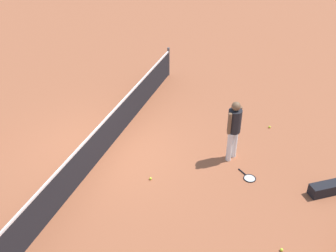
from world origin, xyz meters
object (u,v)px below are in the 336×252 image
(player_near_side, at_px, (234,126))
(tennis_ball_by_net, at_px, (282,250))
(tennis_ball_midcourt, at_px, (270,127))
(tennis_ball_near_player, at_px, (151,179))
(equipment_bag, at_px, (327,188))
(tennis_racket_near_player, at_px, (249,178))

(player_near_side, relative_size, tennis_ball_by_net, 25.76)
(tennis_ball_by_net, bearing_deg, tennis_ball_midcourt, 10.49)
(tennis_ball_by_net, distance_m, tennis_ball_midcourt, 4.58)
(tennis_ball_near_player, relative_size, tennis_ball_midcourt, 1.00)
(tennis_ball_near_player, distance_m, equipment_bag, 4.21)
(tennis_ball_near_player, height_order, tennis_ball_by_net, same)
(player_near_side, distance_m, tennis_ball_midcourt, 2.21)
(tennis_racket_near_player, relative_size, tennis_ball_near_player, 8.49)
(player_near_side, xyz_separation_m, tennis_ball_midcourt, (1.83, -0.78, -0.98))
(tennis_racket_near_player, height_order, tennis_ball_near_player, tennis_ball_near_player)
(tennis_ball_near_player, xyz_separation_m, tennis_ball_by_net, (-1.14, -3.29, 0.00))
(tennis_ball_near_player, bearing_deg, equipment_bag, -76.89)
(player_near_side, relative_size, tennis_ball_midcourt, 25.76)
(tennis_racket_near_player, distance_m, tennis_ball_near_player, 2.45)
(tennis_ball_midcourt, bearing_deg, equipment_bag, -145.73)
(tennis_ball_near_player, height_order, tennis_ball_midcourt, same)
(tennis_ball_by_net, bearing_deg, tennis_racket_near_player, 26.54)
(equipment_bag, bearing_deg, tennis_racket_near_player, 92.42)
(tennis_racket_near_player, bearing_deg, equipment_bag, -87.58)
(tennis_ball_near_player, bearing_deg, player_near_side, -47.60)
(tennis_ball_near_player, height_order, equipment_bag, equipment_bag)
(player_near_side, bearing_deg, tennis_racket_near_player, -137.45)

